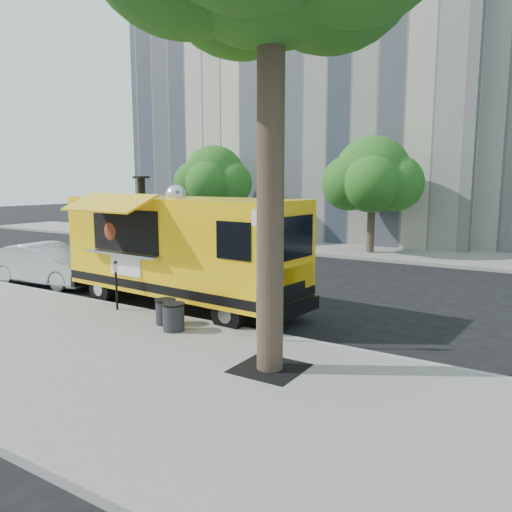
{
  "coord_description": "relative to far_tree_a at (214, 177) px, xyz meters",
  "views": [
    {
      "loc": [
        7.05,
        -10.31,
        3.57
      ],
      "look_at": [
        0.53,
        0.0,
        1.72
      ],
      "focal_mm": 35.0,
      "sensor_mm": 36.0,
      "label": 1
    }
  ],
  "objects": [
    {
      "name": "far_sidewalk",
      "position": [
        10.0,
        1.2,
        -3.7
      ],
      "size": [
        60.0,
        5.0,
        0.15
      ],
      "primitive_type": "cube",
      "color": "gray",
      "rests_on": "ground"
    },
    {
      "name": "tree_well",
      "position": [
        12.6,
        -15.1,
        -3.62
      ],
      "size": [
        1.2,
        1.2,
        0.02
      ],
      "primitive_type": "cube",
      "color": "black",
      "rests_on": "sidewalk"
    },
    {
      "name": "sign_post",
      "position": [
        11.55,
        -13.85,
        -1.93
      ],
      "size": [
        0.28,
        0.06,
        3.0
      ],
      "color": "silver",
      "rests_on": "sidewalk"
    },
    {
      "name": "trash_bin_left",
      "position": [
        9.0,
        -13.95,
        -3.3
      ],
      "size": [
        0.5,
        0.5,
        0.61
      ],
      "color": "black",
      "rests_on": "sidewalk"
    },
    {
      "name": "parking_meter",
      "position": [
        7.0,
        -13.65,
        -2.79
      ],
      "size": [
        0.11,
        0.11,
        1.33
      ],
      "color": "black",
      "rests_on": "sidewalk"
    },
    {
      "name": "curb",
      "position": [
        10.0,
        -13.23,
        -3.7
      ],
      "size": [
        60.0,
        0.14,
        0.16
      ],
      "primitive_type": "cube",
      "color": "#999993",
      "rests_on": "ground"
    },
    {
      "name": "trash_bin_right",
      "position": [
        9.53,
        -14.25,
        -3.28
      ],
      "size": [
        0.53,
        0.53,
        0.64
      ],
      "color": "black",
      "rests_on": "sidewalk"
    },
    {
      "name": "sedan",
      "position": [
        1.97,
        -12.19,
        -3.06
      ],
      "size": [
        4.44,
        1.92,
        1.42
      ],
      "primitive_type": "imported",
      "rotation": [
        0.0,
        0.0,
        1.67
      ],
      "color": "silver",
      "rests_on": "ground"
    },
    {
      "name": "sidewalk",
      "position": [
        10.0,
        -16.3,
        -3.7
      ],
      "size": [
        60.0,
        6.0,
        0.15
      ],
      "primitive_type": "cube",
      "color": "gray",
      "rests_on": "ground"
    },
    {
      "name": "building_left",
      "position": [
        2.0,
        9.7,
        8.22
      ],
      "size": [
        22.0,
        14.0,
        24.0
      ],
      "primitive_type": "cube",
      "color": "#B6B098",
      "rests_on": "ground"
    },
    {
      "name": "ground",
      "position": [
        10.0,
        -12.3,
        -3.78
      ],
      "size": [
        120.0,
        120.0,
        0.0
      ],
      "primitive_type": "plane",
      "color": "black",
      "rests_on": "ground"
    },
    {
      "name": "far_tree_a",
      "position": [
        0.0,
        0.0,
        0.0
      ],
      "size": [
        3.42,
        3.42,
        5.36
      ],
      "color": "#33261C",
      "rests_on": "far_sidewalk"
    },
    {
      "name": "food_truck",
      "position": [
        7.96,
        -12.13,
        -2.05
      ],
      "size": [
        7.53,
        3.67,
        3.66
      ],
      "rotation": [
        0.0,
        0.0,
        -0.07
      ],
      "color": "yellow",
      "rests_on": "ground"
    },
    {
      "name": "far_tree_b",
      "position": [
        9.0,
        0.4,
        0.06
      ],
      "size": [
        3.6,
        3.6,
        5.5
      ],
      "color": "#33261C",
      "rests_on": "far_sidewalk"
    }
  ]
}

